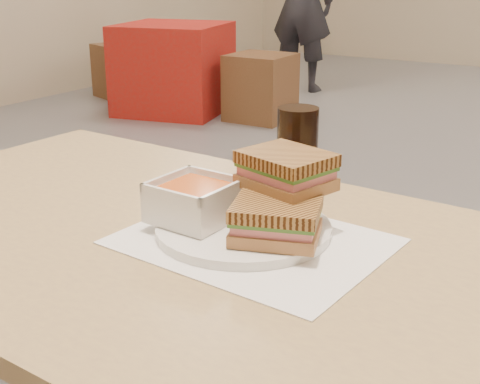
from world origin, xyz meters
The scene contains 10 objects.
main_table centered at (-0.08, -2.04, 0.64)m, with size 1.23×0.76×0.75m.
tray_liner centered at (0.04, -2.01, 0.75)m, with size 0.39×0.31×0.00m.
plate centered at (0.01, -1.99, 0.76)m, with size 0.26×0.26×0.01m.
soup_bowl centered at (-0.06, -2.01, 0.79)m, with size 0.12×0.12×0.06m.
panini_lower centered at (0.08, -2.01, 0.79)m, with size 0.14×0.13×0.05m.
panini_upper centered at (0.05, -1.94, 0.84)m, with size 0.14×0.13×0.05m.
cola_glass centered at (-0.01, -1.78, 0.83)m, with size 0.07×0.07×0.15m.
bg_table_0 centered at (-2.67, 1.31, 0.34)m, with size 0.94×0.94×0.68m.
bg_chair_0l centered at (-3.42, 1.55, 0.23)m, with size 0.51×0.51×0.46m.
bg_chair_0r centered at (-1.95, 1.42, 0.24)m, with size 0.45×0.45×0.49m.
Camera 1 is at (0.47, -2.74, 1.13)m, focal length 48.41 mm.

